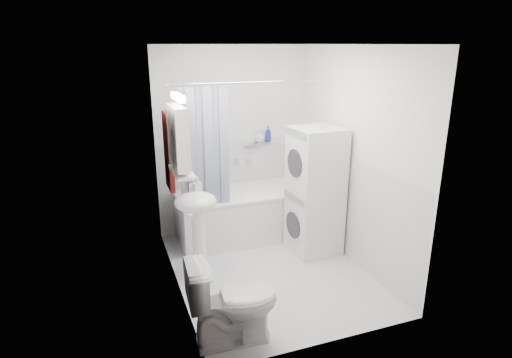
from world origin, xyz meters
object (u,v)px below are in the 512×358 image
object	(u,v)px
bathtub	(242,212)
toilet	(233,302)
sink	(197,215)
washer_dryer	(315,191)

from	to	relation	value
bathtub	toilet	size ratio (longest dim) A/B	2.16
sink	toilet	bearing A→B (deg)	-88.32
bathtub	toilet	bearing A→B (deg)	-110.31
sink	washer_dryer	xyz separation A→B (m)	(1.43, 0.11, 0.05)
washer_dryer	bathtub	bearing A→B (deg)	132.92
sink	toilet	xyz separation A→B (m)	(0.03, -1.15, -0.33)
sink	bathtub	bearing A→B (deg)	45.87
washer_dryer	toilet	distance (m)	1.92
bathtub	washer_dryer	xyz separation A→B (m)	(0.69, -0.66, 0.41)
sink	washer_dryer	bearing A→B (deg)	4.39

